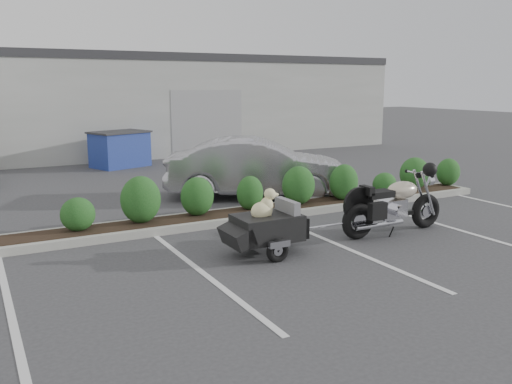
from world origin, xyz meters
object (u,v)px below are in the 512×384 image
pet_trailer (266,227)px  sedan (258,168)px  motorcycle (394,205)px  dumpster (120,149)px

pet_trailer → sedan: 4.72m
motorcycle → sedan: sedan is taller
pet_trailer → sedan: size_ratio=0.42×
motorcycle → sedan: size_ratio=0.53×
motorcycle → dumpster: 11.28m
pet_trailer → sedan: sedan is taller
motorcycle → dumpster: (-2.41, 11.02, 0.07)m
sedan → dumpster: sedan is taller
pet_trailer → dumpster: size_ratio=0.86×
dumpster → motorcycle: bearing=-98.4°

